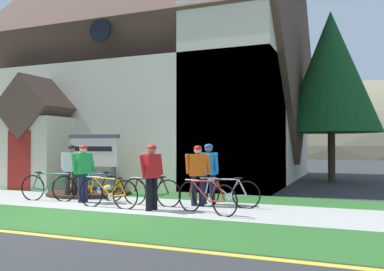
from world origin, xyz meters
The scene contains 19 objects.
ground centered at (0.00, 4.00, 0.00)m, with size 140.00×140.00×0.00m, color #333335.
sidewalk_slab centered at (-2.94, 1.87, 0.01)m, with size 32.00×2.63×0.01m, color #B7B5AD.
church_lawn centered at (-2.94, 4.08, 0.00)m, with size 24.00×1.79×0.01m, color #2D6628.
church_building centered at (-2.56, 10.02, 4.70)m, with size 13.01×12.68×13.19m.
church_sign centered at (-2.21, 3.56, 1.31)m, with size 1.92×0.14×1.93m.
flower_bed centered at (-2.18, 3.33, 0.08)m, with size 2.66×2.66×0.34m.
bicycle_green centered at (0.82, 1.85, 0.37)m, with size 1.74×0.14×0.81m.
bicycle_orange centered at (-1.12, 2.20, 0.38)m, with size 1.78×0.08×0.86m.
bicycle_silver centered at (-0.04, 1.12, 0.38)m, with size 1.80×0.12×0.81m.
bicycle_black centered at (2.57, 1.22, 0.38)m, with size 1.69×0.69×0.85m.
bicycle_blue centered at (2.72, 2.25, 0.37)m, with size 1.76×0.24×0.80m.
bicycle_white centered at (-2.34, 1.58, 0.39)m, with size 1.72×0.31×0.85m.
cyclist_in_blue_jersey centered at (-1.22, 1.69, 0.92)m, with size 0.33×0.69×1.59m.
cyclist_in_green_jersey centered at (1.95, 2.28, 0.91)m, with size 0.62×0.36×1.58m.
cyclist_in_orange_jersey centered at (1.18, 1.16, 0.93)m, with size 0.31×0.73×1.60m.
cyclist_in_red_jersey centered at (-2.16, 2.36, 0.92)m, with size 0.63×0.35×1.59m.
cyclist_in_yellow_jersey centered at (2.13, 2.63, 0.94)m, with size 0.60×0.39×1.62m.
roadside_conifer centered at (4.83, 10.91, 4.77)m, with size 4.19×4.19×7.43m.
distant_hill centered at (-0.01, 59.21, 0.00)m, with size 98.57×42.36×22.20m, color #847A5B.
Camera 1 is at (5.74, -7.61, 1.60)m, focal length 37.98 mm.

